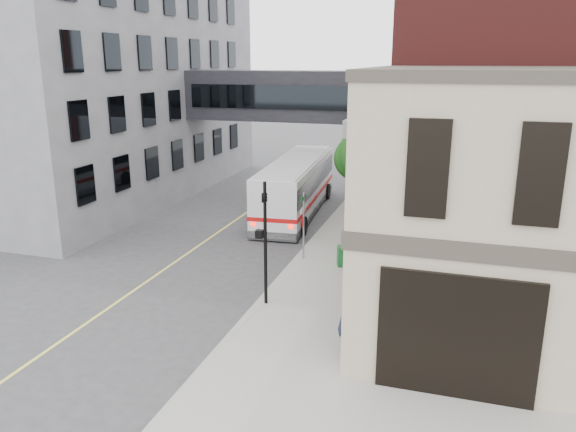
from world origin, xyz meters
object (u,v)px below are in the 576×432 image
Objects in this scene: bus at (296,184)px; pedestrian_b at (362,213)px; pedestrian_a at (354,243)px; sandwich_board at (345,320)px; pedestrian_c at (354,211)px; newspaper_box at (343,256)px.

bus is 5.14m from pedestrian_b.
pedestrian_a is 2.01× the size of sandwich_board.
pedestrian_b is 11.53m from sandwich_board.
pedestrian_b is (4.31, -2.73, -0.68)m from bus.
bus is 6.53× the size of pedestrian_b.
bus reaches higher than sandwich_board.
pedestrian_c is 6.14m from newspaper_box.
pedestrian_a is 2.05× the size of newspaper_box.
sandwich_board is at bearing -61.42° from pedestrian_c.
pedestrian_c is 12.27m from sandwich_board.
bus is 4.40m from pedestrian_c.
pedestrian_a reaches higher than sandwich_board.
pedestrian_a is at bearing -81.79° from pedestrian_b.
bus is 7.44× the size of pedestrian_c.
sandwich_board is at bearing -99.87° from newspaper_box.
sandwich_board reaches higher than newspaper_box.
sandwich_board is (5.81, -14.15, -1.11)m from bus.
sandwich_board is at bearing -67.67° from bus.
pedestrian_c reaches higher than newspaper_box.
pedestrian_b is 1.95× the size of sandwich_board.
pedestrian_a reaches higher than pedestrian_b.
pedestrian_a is 5.02m from pedestrian_b.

